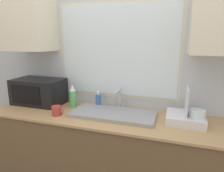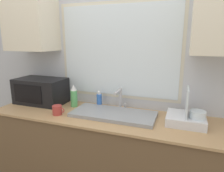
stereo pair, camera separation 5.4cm
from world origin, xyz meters
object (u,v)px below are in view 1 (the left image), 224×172
soap_bottle (98,100)px  faucet (119,97)px  mug_near_sink (57,111)px  dish_rack (187,116)px  microwave (39,91)px  spray_bottle (73,96)px

soap_bottle → faucet: bearing=-2.3°
faucet → soap_bottle: faucet is taller
faucet → mug_near_sink: (-0.49, -0.32, -0.08)m
dish_rack → mug_near_sink: size_ratio=2.57×
microwave → dish_rack: size_ratio=1.72×
faucet → microwave: 0.86m
faucet → spray_bottle: size_ratio=0.92×
mug_near_sink → spray_bottle: bearing=83.9°
dish_rack → spray_bottle: 1.07m
microwave → spray_bottle: bearing=1.8°
faucet → dish_rack: 0.63m
spray_bottle → soap_bottle: spray_bottle is taller
dish_rack → spray_bottle: size_ratio=1.33×
dish_rack → soap_bottle: dish_rack is taller
faucet → soap_bottle: bearing=177.7°
spray_bottle → soap_bottle: bearing=17.2°
faucet → mug_near_sink: size_ratio=1.78×
spray_bottle → soap_bottle: 0.26m
spray_bottle → mug_near_sink: 0.26m
microwave → mug_near_sink: microwave is taller
microwave → soap_bottle: bearing=7.9°
microwave → soap_bottle: 0.64m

